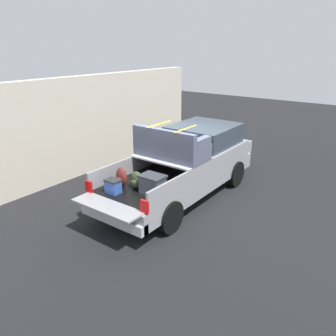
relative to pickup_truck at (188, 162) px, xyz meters
The scene contains 3 objects.
ground_plane 1.06m from the pickup_truck, behind, with size 40.00×40.00×0.00m, color black.
pickup_truck is the anchor object (origin of this frame).
building_facade 4.05m from the pickup_truck, 100.78° to the left, with size 11.74×0.36×3.29m, color beige.
Camera 1 is at (-7.38, -5.03, 4.24)m, focal length 35.56 mm.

